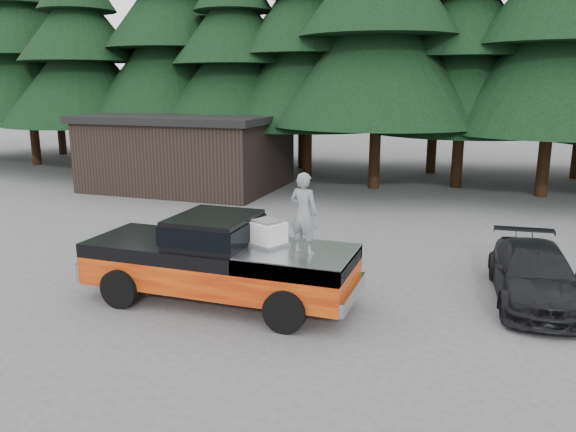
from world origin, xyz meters
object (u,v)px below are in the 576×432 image
(pickup_truck, at_px, (220,272))
(utility_building, at_px, (189,151))
(air_compressor, at_px, (267,234))
(parked_car, at_px, (534,274))
(man_on_bed, at_px, (304,213))

(pickup_truck, bearing_deg, utility_building, 121.57)
(air_compressor, bearing_deg, parked_car, 45.56)
(pickup_truck, distance_m, parked_car, 6.84)
(man_on_bed, relative_size, parked_car, 0.40)
(parked_car, bearing_deg, man_on_bed, -156.42)
(air_compressor, relative_size, man_on_bed, 0.42)
(air_compressor, xyz_separation_m, utility_building, (-8.45, 11.89, 0.10))
(man_on_bed, height_order, utility_building, utility_building)
(air_compressor, distance_m, man_on_bed, 1.11)
(air_compressor, relative_size, parked_car, 0.17)
(man_on_bed, bearing_deg, utility_building, -41.26)
(air_compressor, relative_size, utility_building, 0.08)
(pickup_truck, xyz_separation_m, air_compressor, (1.04, 0.18, 0.90))
(utility_building, bearing_deg, pickup_truck, -58.43)
(parked_car, height_order, utility_building, utility_building)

